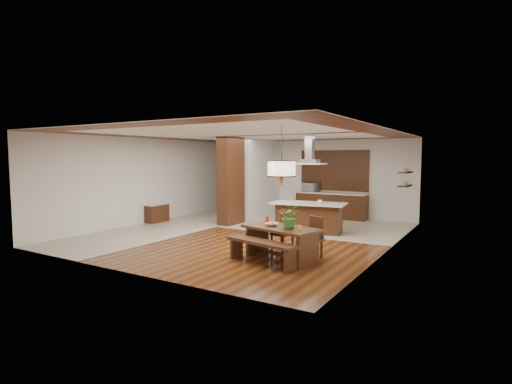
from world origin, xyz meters
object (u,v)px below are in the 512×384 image
Objects in this scene: dining_chair_left at (282,231)px; kitchen_island at (309,217)px; dining_chair_right at (311,238)px; pendant_lantern at (282,157)px; dining_bench at (262,252)px; microwave at (311,187)px; foliage_plant at (290,216)px; fruit_bowl at (271,224)px; hallway_console at (157,213)px; dining_table at (281,235)px; range_hood at (310,150)px; island_cup at (320,202)px.

kitchen_island is at bearing 113.16° from dining_chair_left.
kitchen_island is (-1.28, 2.80, 0.00)m from dining_chair_right.
pendant_lantern is at bearing -125.12° from dining_chair_right.
dining_bench is 7.13m from microwave.
pendant_lantern is at bearing 171.18° from foliage_plant.
hallway_console is at bearing 158.92° from fruit_bowl.
dining_table is 6.57m from microwave.
dining_chair_right is at bearing -15.47° from hallway_console.
foliage_plant reaches higher than dining_table.
pendant_lantern reaches higher than fruit_bowl.
pendant_lantern is (0.00, 0.00, 1.72)m from dining_table.
range_hood is at bearing 102.95° from dining_table.
range_hood is at bearing 106.49° from foliage_plant.
dining_bench is 1.34× the size of pendant_lantern.
microwave is (-1.26, 3.03, -1.35)m from range_hood.
dining_table is 1.06× the size of dining_bench.
dining_chair_left is at bearing 115.24° from pendant_lantern.
pendant_lantern is at bearing -77.05° from range_hood.
foliage_plant is (0.37, 0.56, 0.72)m from dining_bench.
dining_bench is 2.93× the size of microwave.
hallway_console is 0.96× the size of dining_chair_right.
pendant_lantern is 2.18× the size of microwave.
range_hood is (-1.28, 2.80, 2.01)m from dining_chair_right.
hallway_console is 5.73m from island_cup.
foliage_plant is 3.69m from range_hood.
dining_table is at bearing -51.44° from dining_chair_left.
fruit_bowl is 6.49m from microwave.
range_hood is (-0.59, 3.80, 2.22)m from dining_bench.
range_hood reaches higher than foliage_plant.
dining_table is 1.72m from pendant_lantern.
dining_chair_right is 1.53× the size of microwave.
hallway_console is 0.47× the size of dining_table.
dining_chair_left is at bearing -175.83° from dining_chair_right.
foliage_plant is (0.22, -0.03, 0.44)m from dining_table.
island_cup is 0.23× the size of microwave.
dining_bench is 3.85m from kitchen_island.
pendant_lantern is at bearing -83.70° from island_cup.
hallway_console is 5.71m from microwave.
dining_table is at bearing 75.95° from dining_bench.
foliage_plant reaches higher than dining_chair_left.
kitchen_island is at bearing 132.76° from dining_chair_right.
dining_chair_left is 3.29m from range_hood.
dining_chair_right is 3.67m from range_hood.
hallway_console is 6.76m from dining_chair_right.
dining_chair_left is (-0.29, 0.61, -0.03)m from dining_table.
hallway_console is 6.37m from dining_table.
island_cup is (-0.05, 2.46, 0.46)m from dining_chair_left.
dining_chair_left reaches higher than dining_bench.
microwave reaches higher than dining_chair_left.
dining_table is 13.57× the size of island_cup.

